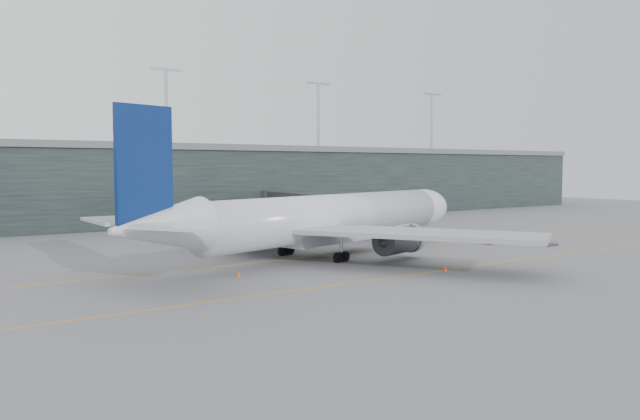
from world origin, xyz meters
TOP-DOWN VIEW (x-y plane):
  - ground at (0.00, 0.00)m, footprint 320.00×320.00m
  - taxiline_a at (0.00, -4.00)m, footprint 160.00×0.25m
  - taxiline_b at (0.00, -20.00)m, footprint 160.00×0.25m
  - taxiline_lead_main at (5.00, 20.00)m, footprint 0.25×60.00m
  - terminal at (-0.00, 58.00)m, footprint 240.00×36.00m
  - main_aircraft at (5.30, -4.22)m, footprint 57.61×52.99m
  - jet_bridge at (22.76, 22.78)m, footprint 4.03×43.96m
  - gse_cart at (30.75, -7.84)m, footprint 2.26×1.75m
  - baggage_dolly at (35.63, -13.44)m, footprint 2.95×2.40m
  - uld_a at (-4.21, 10.17)m, footprint 2.02×1.67m
  - uld_b at (-3.82, 11.58)m, footprint 2.34×2.11m
  - uld_c at (-0.96, 9.93)m, footprint 2.23×1.97m
  - cone_nose at (35.90, -4.82)m, footprint 0.49×0.49m
  - cone_wing_stbd at (8.46, -20.52)m, footprint 0.43×0.43m
  - cone_wing_port at (7.06, 12.62)m, footprint 0.41×0.41m
  - cone_tail at (-10.86, -11.20)m, footprint 0.47×0.47m

SIDE VIEW (x-z plane):
  - ground at x=0.00m, z-range 0.00..0.00m
  - taxiline_a at x=0.00m, z-range 0.00..0.02m
  - taxiline_b at x=0.00m, z-range 0.00..0.02m
  - taxiline_lead_main at x=5.00m, z-range 0.00..0.02m
  - baggage_dolly at x=35.63m, z-range 0.03..0.31m
  - cone_wing_port at x=7.06m, z-range 0.00..0.65m
  - cone_wing_stbd at x=8.46m, z-range 0.00..0.68m
  - cone_tail at x=-10.86m, z-range 0.00..0.75m
  - cone_nose at x=35.90m, z-range 0.00..0.78m
  - gse_cart at x=30.75m, z-range 0.08..1.44m
  - uld_c at x=-0.96m, z-range 0.04..1.77m
  - uld_a at x=-4.21m, z-range 0.04..1.79m
  - uld_b at x=-3.82m, z-range 0.04..1.80m
  - main_aircraft at x=5.30m, z-range -3.60..12.81m
  - jet_bridge at x=22.76m, z-range 1.55..7.80m
  - terminal at x=0.00m, z-range -6.88..22.12m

